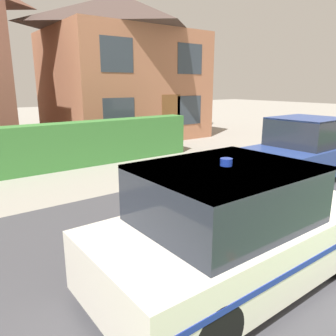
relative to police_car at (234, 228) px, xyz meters
name	(u,v)px	position (x,y,z in m)	size (l,w,h in m)	color
road_strip	(232,221)	(1.47, 1.34, -0.76)	(28.00, 5.61, 0.01)	#424247
garden_hedge	(54,147)	(0.09, 7.26, -0.06)	(9.59, 0.67, 1.40)	#3D7F38
police_car	(234,228)	(0.00, 0.00, 0.00)	(3.95, 1.81, 1.69)	black
neighbour_car_near	(309,150)	(5.51, 2.22, 0.00)	(4.19, 1.85, 1.66)	black
house_right	(122,67)	(5.16, 11.94, 2.58)	(6.97, 6.02, 6.57)	#A86B4C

